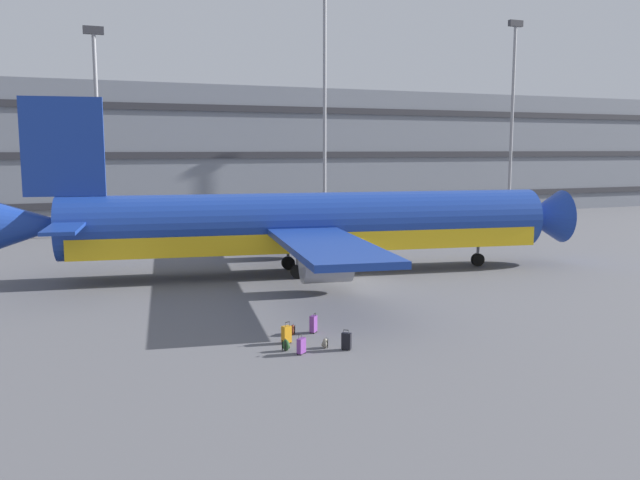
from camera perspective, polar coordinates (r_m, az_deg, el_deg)
name	(u,v)px	position (r m, az deg, el deg)	size (l,w,h in m)	color
ground_plane	(347,279)	(42.25, 2.35, -3.38)	(600.00, 600.00, 0.00)	#5B5B60
terminal_structure	(203,154)	(81.78, -10.02, 7.22)	(130.07, 17.44, 15.03)	slate
airliner	(305,226)	(43.73, -1.26, 1.24)	(38.04, 30.77, 11.26)	navy
light_mast_left	(97,115)	(65.43, -18.53, 10.07)	(1.80, 0.50, 19.15)	gray
light_mast_center_left	(325,93)	(70.78, 0.40, 12.45)	(1.80, 0.50, 24.38)	gray
light_mast_center_right	(512,106)	(82.81, 16.14, 10.95)	(1.80, 0.50, 22.89)	gray
suitcase_orange	(301,346)	(27.09, -1.61, -9.02)	(0.44, 0.40, 0.81)	#72388C
suitcase_navy	(346,341)	(27.63, 2.28, -8.62)	(0.43, 0.41, 0.87)	black
suitcase_large	(313,324)	(30.07, -0.57, -7.18)	(0.42, 0.41, 0.90)	#72388C
suitcase_black	(286,334)	(28.54, -2.89, -8.05)	(0.43, 0.36, 0.95)	orange
backpack_purple	(325,343)	(27.92, 0.43, -8.83)	(0.38, 0.44, 0.46)	gray
backpack_upright	(286,345)	(27.56, -2.92, -8.99)	(0.38, 0.40, 0.54)	#264C26
backpack_small	(292,330)	(29.80, -2.38, -7.70)	(0.35, 0.42, 0.52)	#592619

